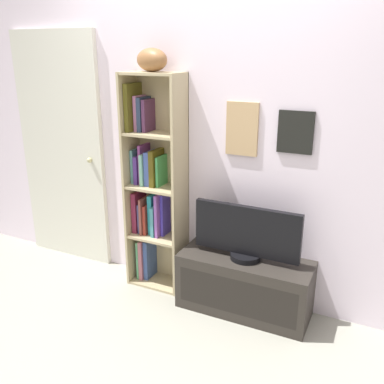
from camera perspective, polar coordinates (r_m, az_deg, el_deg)
The scene contains 7 objects.
ground at distance 2.80m, azimuth -8.02°, elevation -23.45°, with size 5.20×5.20×0.04m, color gray.
back_wall at distance 3.14m, azimuth 2.49°, elevation 6.19°, with size 4.80×0.08×2.34m.
bookshelf at distance 3.32m, azimuth -5.39°, elevation 0.52°, with size 0.45×0.25×1.70m.
football at distance 3.11m, azimuth -5.48°, elevation 17.43°, with size 0.29×0.16×0.16m, color brown.
tv_stand at distance 3.18m, azimuth 7.09°, elevation -12.39°, with size 0.96×0.37×0.43m.
television at distance 2.99m, azimuth 7.41°, elevation -5.62°, with size 0.77×0.22×0.40m.
door at distance 3.90m, azimuth -17.24°, elevation 5.35°, with size 0.88×0.09×2.02m.
Camera 1 is at (1.22, -1.69, 1.85)m, focal length 39.28 mm.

